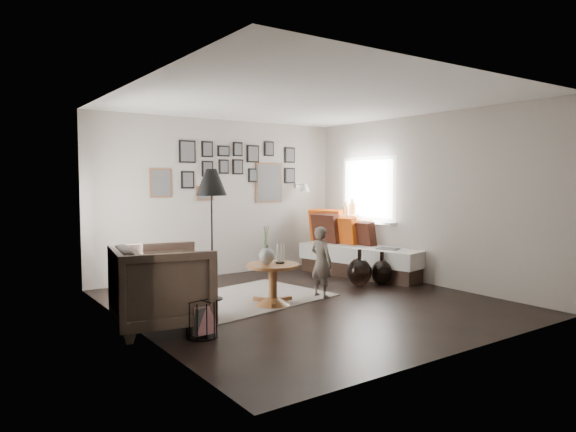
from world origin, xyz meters
TOP-DOWN VIEW (x-y plane):
  - ground at (0.00, 0.00)m, footprint 4.80×4.80m
  - wall_back at (0.00, 2.40)m, footprint 4.50×0.00m
  - wall_front at (0.00, -2.40)m, footprint 4.50×0.00m
  - wall_left at (-2.25, 0.00)m, footprint 0.00×4.80m
  - wall_right at (2.25, 0.00)m, footprint 0.00×4.80m
  - ceiling at (0.00, 0.00)m, footprint 4.80×4.80m
  - door_left at (-2.23, 1.20)m, footprint 0.00×2.14m
  - window_right at (2.18, 1.34)m, footprint 0.15×1.32m
  - gallery_wall at (0.29, 2.38)m, footprint 2.74×0.03m
  - wall_sconce at (1.55, 2.13)m, footprint 0.18×0.36m
  - rug at (-0.59, 0.61)m, footprint 2.42×1.89m
  - pedestal_table at (-0.46, 0.10)m, footprint 0.68×0.68m
  - vase at (-0.54, 0.12)m, footprint 0.19×0.19m
  - candles at (-0.35, 0.10)m, footprint 0.12×0.12m
  - daybed at (2.00, 1.09)m, footprint 1.42×2.35m
  - magazine_on_daybed at (1.94, 0.44)m, footprint 0.35×0.40m
  - armchair at (-2.00, -0.08)m, footprint 1.15×1.13m
  - armchair_cushion at (-1.99, -0.03)m, footprint 0.49×0.50m
  - floor_lamp at (-0.97, 0.79)m, footprint 0.41×0.41m
  - magazine_basket at (-1.78, -0.60)m, footprint 0.36×0.36m
  - demijohn_large at (1.27, 0.37)m, footprint 0.37×0.37m
  - demijohn_small at (1.62, 0.25)m, footprint 0.32×0.32m
  - child at (0.33, 0.11)m, footprint 0.28×0.38m

SIDE VIEW (x-z plane):
  - ground at x=0.00m, z-range 0.00..0.00m
  - rug at x=-0.59m, z-range 0.00..0.01m
  - magazine_basket at x=-1.78m, z-range 0.00..0.37m
  - demijohn_small at x=1.62m, z-range -0.06..0.44m
  - demijohn_large at x=1.27m, z-range -0.06..0.49m
  - pedestal_table at x=-0.46m, z-range -0.02..0.51m
  - daybed at x=2.00m, z-range -0.19..0.89m
  - armchair at x=-2.00m, z-range 0.00..0.91m
  - armchair_cushion at x=-1.99m, z-range 0.39..0.57m
  - child at x=0.33m, z-range 0.00..0.97m
  - magazine_on_daybed at x=1.94m, z-range 0.50..0.51m
  - candles at x=-0.35m, z-range 0.53..0.78m
  - vase at x=-0.54m, z-range 0.44..0.92m
  - window_right at x=2.18m, z-range 0.28..1.58m
  - door_left at x=-2.23m, z-range -0.02..2.12m
  - wall_back at x=0.00m, z-range -0.95..3.55m
  - wall_front at x=0.00m, z-range -0.95..3.55m
  - wall_left at x=-2.25m, z-range -1.10..3.70m
  - wall_right at x=2.25m, z-range -1.10..3.70m
  - wall_sconce at x=1.55m, z-range 1.38..1.54m
  - floor_lamp at x=-0.97m, z-range 0.63..2.37m
  - gallery_wall at x=0.29m, z-range 1.20..2.28m
  - ceiling at x=0.00m, z-range 2.60..2.60m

